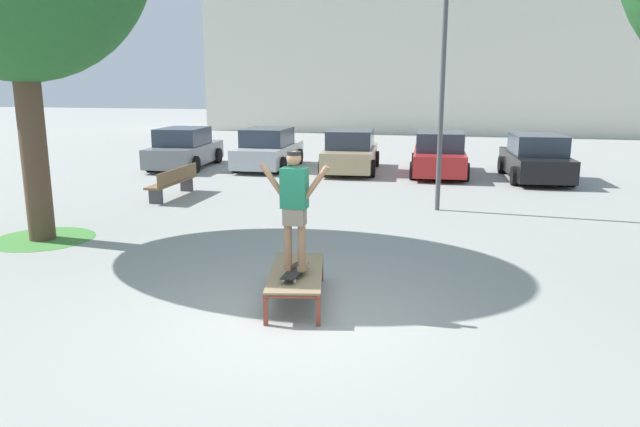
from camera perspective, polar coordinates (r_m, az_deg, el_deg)
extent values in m
plane|color=#999993|center=(8.32, -2.50, -9.90)|extent=(120.00, 120.00, 0.00)
cube|color=silver|center=(39.60, 10.38, 16.17)|extent=(28.73, 4.00, 11.74)
cube|color=brown|center=(9.75, -3.99, -5.33)|extent=(0.07, 0.07, 0.38)
cube|color=brown|center=(9.71, 0.14, -5.37)|extent=(0.07, 0.07, 0.38)
cube|color=brown|center=(8.03, -5.22, -9.33)|extent=(0.07, 0.07, 0.38)
cube|color=brown|center=(7.98, -0.15, -9.41)|extent=(0.07, 0.07, 0.38)
cylinder|color=brown|center=(8.81, -4.57, -5.82)|extent=(0.44, 1.87, 0.05)
cylinder|color=brown|center=(8.77, 0.01, -5.87)|extent=(0.44, 1.87, 0.05)
cylinder|color=brown|center=(9.66, -1.94, -4.14)|extent=(0.75, 0.21, 0.05)
cylinder|color=brown|center=(7.92, -2.71, -7.93)|extent=(0.75, 0.21, 0.05)
cube|color=#847051|center=(8.77, -2.28, -5.60)|extent=(1.14, 2.02, 0.03)
cube|color=black|center=(8.51, -2.40, -5.49)|extent=(0.21, 0.80, 0.02)
cylinder|color=silver|center=(8.80, -2.34, -5.25)|extent=(0.03, 0.06, 0.06)
cylinder|color=silver|center=(8.76, -1.40, -5.33)|extent=(0.03, 0.06, 0.06)
cylinder|color=silver|center=(8.29, -3.45, -6.39)|extent=(0.03, 0.06, 0.06)
cylinder|color=silver|center=(8.25, -2.45, -6.48)|extent=(0.03, 0.06, 0.06)
cylinder|color=#8E6647|center=(8.42, -3.08, -2.72)|extent=(0.11, 0.11, 0.82)
cube|color=#99704C|center=(8.57, -2.95, -5.06)|extent=(0.10, 0.24, 0.07)
cylinder|color=#8E6647|center=(8.36, -1.77, -2.81)|extent=(0.11, 0.11, 0.82)
cube|color=#99704C|center=(8.51, -1.66, -5.16)|extent=(0.10, 0.24, 0.07)
cube|color=#756B5B|center=(8.30, -2.45, -0.27)|extent=(0.30, 0.20, 0.24)
cube|color=#196647|center=(8.22, -2.47, 2.45)|extent=(0.36, 0.22, 0.56)
cylinder|color=#8E6647|center=(8.30, -4.47, 3.05)|extent=(0.40, 0.09, 0.52)
cylinder|color=#8E6647|center=(8.13, -0.45, 2.89)|extent=(0.40, 0.09, 0.52)
sphere|color=#8E6647|center=(8.16, -2.50, 5.28)|extent=(0.20, 0.20, 0.20)
cylinder|color=black|center=(8.15, -2.50, 5.77)|extent=(0.19, 0.19, 0.05)
cylinder|color=brown|center=(13.26, -25.68, 5.47)|extent=(0.51, 0.51, 3.67)
cylinder|color=#47893D|center=(13.57, -24.95, -2.20)|extent=(2.05, 2.05, 0.01)
cube|color=slate|center=(23.24, -12.77, 5.58)|extent=(2.07, 4.34, 0.70)
cube|color=#2D3847|center=(23.04, -12.98, 7.19)|extent=(1.74, 2.23, 0.64)
cylinder|color=black|center=(24.78, -13.52, 5.46)|extent=(0.27, 0.62, 0.60)
cylinder|color=black|center=(24.21, -9.76, 5.47)|extent=(0.27, 0.62, 0.60)
cylinder|color=black|center=(22.40, -15.97, 4.62)|extent=(0.27, 0.62, 0.60)
cylinder|color=black|center=(21.76, -11.86, 4.62)|extent=(0.27, 0.62, 0.60)
cube|color=#B7BABF|center=(22.58, -4.91, 5.65)|extent=(1.85, 4.26, 0.70)
cube|color=#2D3847|center=(22.36, -5.05, 7.31)|extent=(1.64, 2.16, 0.64)
cylinder|color=black|center=(24.08, -5.99, 5.55)|extent=(0.24, 0.61, 0.60)
cylinder|color=black|center=(23.64, -2.03, 5.48)|extent=(0.24, 0.61, 0.60)
cylinder|color=black|center=(21.63, -8.04, 4.72)|extent=(0.24, 0.61, 0.60)
cylinder|color=black|center=(21.13, -3.67, 4.63)|extent=(0.24, 0.61, 0.60)
cube|color=tan|center=(21.70, 2.95, 5.40)|extent=(2.06, 4.33, 0.70)
cube|color=#2D3847|center=(21.48, 2.93, 7.13)|extent=(1.74, 2.23, 0.64)
cylinder|color=black|center=(23.10, 1.15, 5.32)|extent=(0.27, 0.62, 0.60)
cylinder|color=black|center=(22.95, 5.38, 5.22)|extent=(0.27, 0.62, 0.60)
cylinder|color=black|center=(20.55, 0.22, 4.43)|extent=(0.27, 0.62, 0.60)
cylinder|color=black|center=(20.38, 4.97, 4.32)|extent=(0.27, 0.62, 0.60)
cube|color=red|center=(21.27, 11.29, 5.04)|extent=(1.94, 4.29, 0.70)
cube|color=#2D3847|center=(21.04, 11.37, 6.79)|extent=(1.68, 2.19, 0.64)
cylinder|color=black|center=(22.58, 9.05, 5.01)|extent=(0.25, 0.61, 0.60)
cylinder|color=black|center=(22.62, 13.37, 4.83)|extent=(0.25, 0.61, 0.60)
cylinder|color=black|center=(20.00, 8.89, 4.07)|extent=(0.25, 0.61, 0.60)
cylinder|color=black|center=(20.04, 13.76, 3.87)|extent=(0.25, 0.61, 0.60)
cube|color=black|center=(21.04, 19.85, 4.46)|extent=(2.09, 4.34, 0.70)
cube|color=#2D3847|center=(20.82, 20.07, 6.23)|extent=(1.75, 2.24, 0.64)
cylinder|color=black|center=(22.18, 16.99, 4.49)|extent=(0.28, 0.62, 0.60)
cylinder|color=black|center=(22.51, 21.27, 4.29)|extent=(0.28, 0.62, 0.60)
cylinder|color=black|center=(19.64, 18.14, 3.44)|extent=(0.28, 0.62, 0.60)
cylinder|color=black|center=(20.01, 22.93, 3.23)|extent=(0.28, 0.62, 0.60)
cube|color=brown|center=(17.21, -14.00, 2.94)|extent=(0.49, 2.41, 0.06)
cube|color=brown|center=(17.09, -13.43, 3.65)|extent=(0.09, 2.40, 0.36)
cube|color=#424247|center=(16.41, -15.42, 1.59)|extent=(0.38, 0.09, 0.40)
cube|color=#424247|center=(18.10, -12.63, 2.72)|extent=(0.38, 0.09, 0.40)
cylinder|color=#4C4C51|center=(15.06, 11.56, 10.63)|extent=(0.12, 0.12, 5.50)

